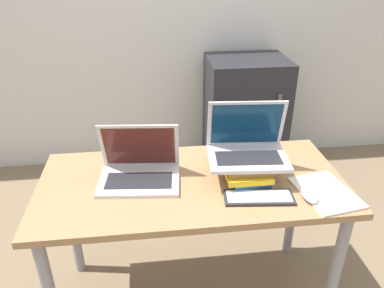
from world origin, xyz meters
name	(u,v)px	position (x,y,z in m)	size (l,w,h in m)	color
desk	(192,198)	(0.00, 0.31, 0.62)	(1.32, 0.63, 0.71)	#9E754C
laptop_left	(140,169)	(-0.22, 0.36, 0.76)	(0.36, 0.28, 0.25)	silver
book_stack	(245,167)	(0.24, 0.32, 0.76)	(0.20, 0.28, 0.09)	#235693
laptop_on_books	(247,146)	(0.24, 0.33, 0.86)	(0.35, 0.26, 0.24)	silver
wireless_keyboard	(259,197)	(0.25, 0.15, 0.72)	(0.29, 0.13, 0.01)	#28282D
mouse	(309,195)	(0.45, 0.13, 0.73)	(0.06, 0.11, 0.03)	#B2B2B7
notepad	(326,192)	(0.54, 0.15, 0.72)	(0.25, 0.31, 0.01)	silver
mini_fridge	(244,119)	(0.54, 1.48, 0.46)	(0.57, 0.48, 0.92)	#232328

